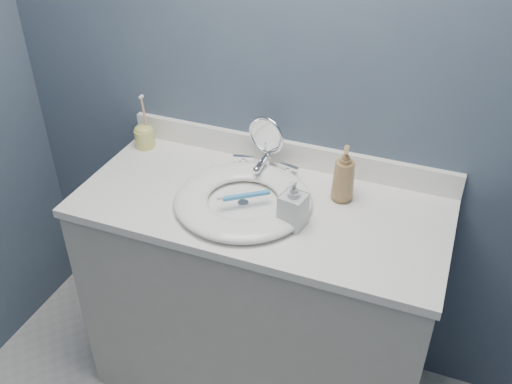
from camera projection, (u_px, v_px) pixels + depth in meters
The scene contains 12 objects.
back_wall at pixel (291, 80), 1.90m from camera, with size 2.20×0.02×2.40m, color #404D61.
vanity_cabinet at pixel (260, 302), 2.13m from camera, with size 1.20×0.55×0.85m, color #B9B3A9.
countertop at pixel (261, 206), 1.88m from camera, with size 1.22×0.57×0.03m, color white.
backsplash at pixel (287, 153), 2.04m from camera, with size 1.22×0.02×0.09m, color white.
basin at pixel (243, 199), 1.85m from camera, with size 0.45×0.45×0.04m, color white, non-canonical shape.
drain at pixel (243, 203), 1.86m from camera, with size 0.04×0.04×0.01m, color silver.
faucet at pixel (265, 167), 2.00m from camera, with size 0.25×0.13×0.07m.
makeup_mirror at pixel (266, 142), 1.97m from camera, with size 0.14×0.08×0.21m.
soap_bottle_amber at pixel (344, 174), 1.83m from camera, with size 0.08×0.08×0.20m, color olive.
soap_bottle_clear at pixel (293, 203), 1.72m from camera, with size 0.08×0.08×0.17m, color silver.
toothbrush_holder at pixel (144, 135), 2.14m from camera, with size 0.07×0.07×0.21m.
toothbrush_lying at pixel (244, 196), 1.82m from camera, with size 0.15×0.11×0.02m.
Camera 1 is at (0.54, -0.44, 1.97)m, focal length 40.00 mm.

